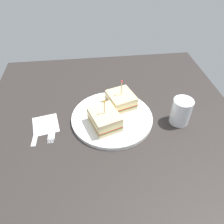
% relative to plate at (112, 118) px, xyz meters
% --- Properties ---
extents(ground_plane, '(0.90, 0.90, 0.02)m').
position_rel_plate_xyz_m(ground_plane, '(0.00, 0.00, -0.02)').
color(ground_plane, '#2D2826').
extents(plate, '(0.28, 0.28, 0.01)m').
position_rel_plate_xyz_m(plate, '(0.00, 0.00, 0.00)').
color(plate, white).
rests_on(plate, ground_plane).
extents(sandwich_half_front, '(0.11, 0.12, 0.11)m').
position_rel_plate_xyz_m(sandwich_half_front, '(-0.03, -0.04, 0.03)').
color(sandwich_half_front, beige).
rests_on(sandwich_half_front, plate).
extents(sandwich_half_back, '(0.11, 0.12, 0.11)m').
position_rel_plate_xyz_m(sandwich_half_back, '(0.04, 0.06, 0.03)').
color(sandwich_half_back, beige).
rests_on(sandwich_half_back, plate).
extents(drink_glass, '(0.07, 0.07, 0.09)m').
position_rel_plate_xyz_m(drink_glass, '(0.23, -0.04, 0.04)').
color(drink_glass, '#B74C33').
rests_on(drink_glass, ground_plane).
extents(napkin, '(0.10, 0.11, 0.00)m').
position_rel_plate_xyz_m(napkin, '(-0.23, -0.00, -0.01)').
color(napkin, white).
rests_on(napkin, ground_plane).
extents(fork, '(0.02, 0.12, 0.00)m').
position_rel_plate_xyz_m(fork, '(-0.20, -0.04, -0.00)').
color(fork, silver).
rests_on(fork, ground_plane).
extents(knife, '(0.02, 0.12, 0.00)m').
position_rel_plate_xyz_m(knife, '(-0.26, -0.04, -0.00)').
color(knife, silver).
rests_on(knife, ground_plane).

